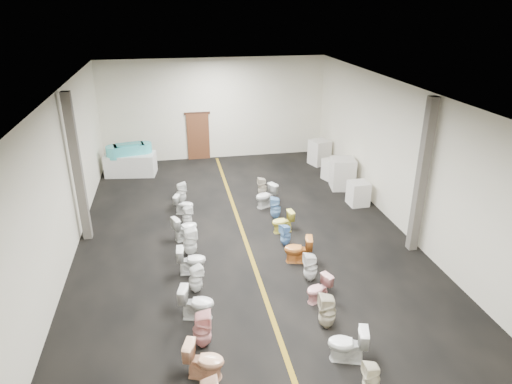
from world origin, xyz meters
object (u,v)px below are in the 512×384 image
appliance_crate_d (319,152)px  toilet_right_6 (286,235)px  toilet_left_2 (205,360)px  toilet_left_11 (181,193)px  toilet_left_7 (190,242)px  toilet_left_9 (187,216)px  toilet_left_6 (192,260)px  toilet_left_5 (196,279)px  toilet_right_8 (276,208)px  toilet_left_8 (185,227)px  bathtub (129,150)px  toilet_right_0 (371,378)px  toilet_left_3 (202,329)px  toilet_left_4 (197,303)px  toilet_right_3 (319,289)px  appliance_crate_c (334,169)px  toilet_left_10 (184,205)px  toilet_right_10 (262,187)px  toilet_right_5 (298,249)px  toilet_right_2 (327,311)px  appliance_crate_a (358,193)px  toilet_right_4 (310,267)px  toilet_right_9 (266,196)px  appliance_crate_b (343,174)px  display_table (131,164)px  toilet_right_1 (347,344)px  toilet_right_7 (283,222)px

appliance_crate_d → toilet_right_6: 7.55m
toilet_left_2 → toilet_left_11: toilet_left_2 is taller
toilet_left_7 → toilet_left_9: (0.01, 1.85, -0.08)m
toilet_left_6 → toilet_left_5: bearing=-173.7°
toilet_left_2 → toilet_right_8: (2.93, 6.53, -0.01)m
toilet_left_2 → toilet_left_8: size_ratio=1.01×
bathtub → toilet_right_0: 13.73m
toilet_left_3 → toilet_left_11: bearing=6.0°
toilet_left_6 → toilet_left_7: size_ratio=0.91×
toilet_left_4 → toilet_right_3: bearing=-73.4°
appliance_crate_c → toilet_right_8: (-3.15, -3.05, -0.04)m
toilet_left_3 → toilet_left_10: bearing=5.7°
toilet_right_10 → toilet_right_0: bearing=-0.5°
appliance_crate_c → toilet_right_0: appliance_crate_c is taller
toilet_right_5 → toilet_right_2: bearing=11.0°
toilet_right_6 → toilet_right_8: 1.83m
appliance_crate_a → toilet_right_4: size_ratio=1.08×
toilet_left_9 → toilet_right_10: bearing=-76.6°
toilet_left_8 → toilet_right_8: bearing=-96.1°
appliance_crate_d → toilet_left_8: 8.51m
toilet_left_6 → toilet_right_8: bearing=-43.3°
appliance_crate_d → toilet_right_9: size_ratio=1.35×
toilet_left_10 → toilet_right_4: bearing=-128.0°
appliance_crate_b → toilet_left_5: appliance_crate_b is taller
display_table → toilet_left_11: (1.94, -3.35, -0.06)m
toilet_right_3 → toilet_right_4: 0.88m
toilet_right_0 → toilet_right_3: toilet_right_0 is taller
toilet_left_2 → toilet_right_5: size_ratio=1.00×
toilet_left_3 → toilet_left_9: toilet_left_3 is taller
toilet_right_6 → toilet_right_10: toilet_right_10 is taller
toilet_right_9 → toilet_right_1: bearing=-24.5°
toilet_right_4 → toilet_right_8: size_ratio=1.02×
toilet_right_1 → toilet_right_3: size_ratio=1.20×
toilet_right_0 → toilet_right_6: size_ratio=1.02×
display_table → bathtub: size_ratio=1.10×
toilet_right_1 → toilet_right_6: bearing=-161.1°
appliance_crate_b → toilet_right_3: appliance_crate_b is taller
toilet_right_0 → toilet_right_9: 8.52m
toilet_left_3 → toilet_right_6: 4.76m
toilet_right_4 → toilet_left_8: bearing=-131.2°
appliance_crate_b → appliance_crate_c: appliance_crate_b is taller
toilet_left_2 → toilet_right_0: size_ratio=1.12×
toilet_left_4 → toilet_right_7: size_ratio=1.16×
toilet_right_0 → toilet_right_2: toilet_right_2 is taller
toilet_left_11 → toilet_right_7: toilet_left_11 is taller
appliance_crate_c → toilet_left_5: appliance_crate_c is taller
appliance_crate_b → toilet_right_4: 6.64m
display_table → toilet_right_1: display_table is taller
toilet_left_6 → toilet_right_9: size_ratio=0.97×
appliance_crate_d → toilet_left_5: bearing=-124.9°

